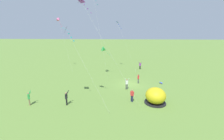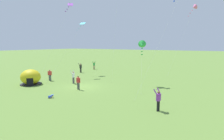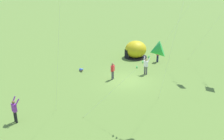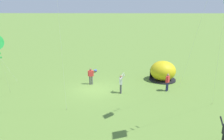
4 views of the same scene
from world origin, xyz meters
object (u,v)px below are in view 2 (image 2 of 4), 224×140
Objects in this scene: person_strolling at (73,77)px; toddler_crawling at (51,96)px; person_center_field at (81,68)px; kite_purple at (69,7)px; person_with_toddler at (50,74)px; kite_pink at (194,7)px; kite_cyan at (82,25)px; person_flying_kite at (94,65)px; popup_tent at (31,77)px; person_watching_sky at (158,99)px; person_near_tent at (78,82)px; kite_green at (142,45)px.

toddler_crawling is at bearing -64.69° from person_strolling.
person_center_field is 11.35m from kite_purple.
person_with_toddler is 0.14× the size of kite_pink.
kite_cyan reaches higher than toddler_crawling.
kite_pink reaches higher than person_flying_kite.
popup_tent is at bearing -132.37° from kite_pink.
kite_purple reaches higher than person_watching_sky.
person_flying_kite reaches higher than person_near_tent.
person_watching_sky is (10.43, -1.57, 0.03)m from person_near_tent.
person_watching_sky is (19.56, -16.26, -0.00)m from person_flying_kite.
toddler_crawling is at bearing -58.14° from person_center_field.
toddler_crawling is (7.50, -2.63, -0.82)m from popup_tent.
person_near_tent is 0.14× the size of kite_pink.
kite_pink is 21.32m from kite_purple.
kite_pink is at bearing 24.74° from kite_cyan.
kite_purple is at bearing -150.73° from kite_pink.
person_watching_sky is 0.15× the size of kite_purple.
kite_green is 14.06m from kite_cyan.
kite_cyan is (-7.86, 9.58, 8.11)m from person_near_tent.
person_flying_kite is at bearing 95.58° from popup_tent.
kite_green reaches higher than popup_tent.
popup_tent is at bearing 160.67° from toddler_crawling.
person_strolling is 3.71m from person_near_tent.
person_center_field is 0.31× the size of kite_green.
kite_green is 0.62× the size of kite_cyan.
person_with_toddler is (-4.37, -0.56, -0.03)m from person_strolling.
kite_green is (8.41, 4.53, 4.42)m from person_strolling.
person_strolling is 11.99m from kite_cyan.
person_near_tent is 0.18× the size of kite_cyan.
toddler_crawling is 0.32× the size of person_near_tent.
kite_pink reaches higher than toddler_crawling.
kite_purple reaches higher than person_strolling.
person_with_toddler is (-7.37, 1.62, 0.00)m from person_near_tent.
person_with_toddler is 14.46m from kite_green.
kite_cyan is at bearing 123.33° from person_strolling.
kite_green is (5.46, 10.76, 5.24)m from toddler_crawling.
popup_tent reaches higher than person_near_tent.
kite_purple reaches higher than kite_pink.
kite_cyan is (-17.83, -8.21, -2.60)m from kite_pink.
kite_green reaches higher than person_strolling.
kite_pink is at bearing 60.75° from person_near_tent.
person_near_tent is (0.05, 4.05, 0.79)m from toddler_crawling.
person_with_toddler is (0.19, 3.03, -0.03)m from popup_tent.
person_strolling reaches higher than toddler_crawling.
person_center_field is at bearing 131.31° from person_near_tent.
kite_pink is 2.01× the size of kite_green.
popup_tent is 28.11m from kite_pink.
kite_green is 0.47× the size of kite_purple.
kite_cyan is (1.27, -5.11, 8.08)m from person_flying_kite.
popup_tent is 7.69m from person_near_tent.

